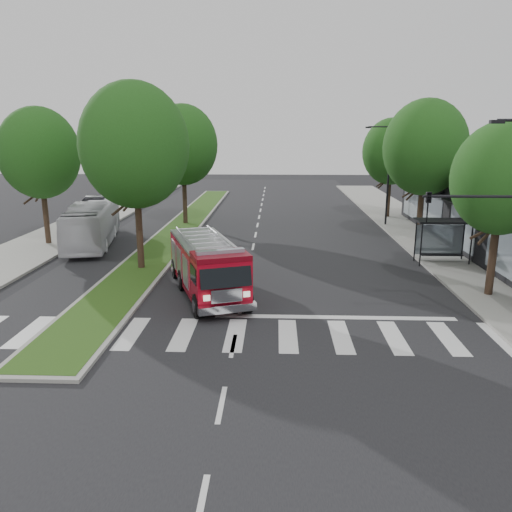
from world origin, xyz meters
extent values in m
plane|color=black|center=(0.00, 0.00, 0.00)|extent=(140.00, 140.00, 0.00)
cube|color=gray|center=(12.50, 10.00, 0.07)|extent=(5.00, 80.00, 0.15)
cube|color=gray|center=(-14.50, 10.00, 0.07)|extent=(5.00, 80.00, 0.15)
cube|color=gray|center=(-6.00, 18.00, 0.07)|extent=(3.00, 50.00, 0.14)
cube|color=#1F4413|center=(-6.00, 18.00, 0.14)|extent=(2.60, 49.50, 0.02)
cylinder|color=black|center=(9.80, 7.40, 1.25)|extent=(0.08, 0.08, 2.50)
cylinder|color=black|center=(12.60, 7.40, 1.25)|extent=(0.08, 0.08, 2.50)
cylinder|color=black|center=(9.80, 8.60, 1.25)|extent=(0.08, 0.08, 2.50)
cylinder|color=black|center=(12.60, 8.60, 1.25)|extent=(0.08, 0.08, 2.50)
cube|color=black|center=(11.20, 8.00, 2.55)|extent=(3.20, 1.60, 0.12)
cube|color=#8C99A5|center=(11.20, 8.70, 1.30)|extent=(2.80, 0.04, 1.80)
cube|color=black|center=(11.20, 8.00, 0.55)|extent=(2.40, 0.40, 0.08)
cylinder|color=black|center=(11.50, 2.00, 1.87)|extent=(0.36, 0.36, 3.74)
ellipsoid|color=#1A3A0F|center=(11.50, 2.00, 5.53)|extent=(4.40, 4.40, 5.06)
cylinder|color=black|center=(11.50, 14.00, 2.20)|extent=(0.36, 0.36, 4.40)
ellipsoid|color=#1A3A0F|center=(11.50, 14.00, 6.50)|extent=(5.60, 5.60, 6.44)
cylinder|color=black|center=(11.50, 24.00, 1.98)|extent=(0.36, 0.36, 3.96)
ellipsoid|color=#1A3A0F|center=(11.50, 24.00, 5.85)|extent=(5.00, 5.00, 5.75)
cylinder|color=black|center=(-6.00, 6.00, 2.31)|extent=(0.36, 0.36, 4.62)
ellipsoid|color=#1A3A0F|center=(-6.00, 6.00, 6.83)|extent=(5.80, 5.80, 6.67)
cylinder|color=black|center=(-6.00, 20.00, 2.20)|extent=(0.36, 0.36, 4.40)
ellipsoid|color=#1A3A0F|center=(-6.00, 20.00, 6.50)|extent=(5.60, 5.60, 6.44)
cylinder|color=black|center=(-14.00, 12.00, 2.09)|extent=(0.36, 0.36, 4.18)
ellipsoid|color=#1A3A0F|center=(-14.00, 12.00, 6.17)|extent=(5.20, 5.20, 5.98)
cube|color=black|center=(8.70, -3.50, 7.85)|extent=(0.45, 0.20, 0.12)
cylinder|color=black|center=(8.50, -3.50, 5.40)|extent=(4.00, 0.10, 0.10)
imported|color=black|center=(6.70, -3.50, 5.00)|extent=(0.18, 0.22, 1.10)
cylinder|color=black|center=(10.50, 20.00, 4.00)|extent=(0.16, 0.16, 8.00)
cylinder|color=black|center=(9.60, 20.00, 7.90)|extent=(1.80, 0.10, 0.10)
cube|color=black|center=(8.70, 20.00, 7.85)|extent=(0.45, 0.20, 0.12)
cube|color=#680510|center=(-1.77, 2.12, 0.46)|extent=(4.82, 8.11, 0.23)
cube|color=#A00819|center=(-2.02, 2.82, 1.44)|extent=(4.19, 6.37, 1.85)
cube|color=#A00819|center=(-0.79, -0.59, 1.44)|extent=(2.75, 2.36, 1.95)
cube|color=#B2B2B7|center=(-2.02, 2.82, 2.41)|extent=(4.19, 6.37, 0.11)
cylinder|color=#B2B2B7|center=(-2.80, 2.53, 2.60)|extent=(1.97, 5.27, 0.09)
cylinder|color=#B2B2B7|center=(-1.23, 3.10, 2.60)|extent=(1.97, 5.27, 0.09)
cube|color=silver|center=(-0.43, -1.59, 0.56)|extent=(2.38, 1.12, 0.32)
cube|color=#8C99A5|center=(-0.79, -0.59, 2.69)|extent=(2.03, 1.00, 0.17)
cylinder|color=black|center=(-1.70, -1.21, 0.51)|extent=(0.65, 1.07, 1.02)
cylinder|color=black|center=(0.30, -0.49, 0.51)|extent=(0.65, 1.07, 1.02)
cylinder|color=black|center=(-3.02, 2.45, 0.51)|extent=(0.65, 1.07, 1.02)
cylinder|color=black|center=(-1.02, 3.18, 0.51)|extent=(0.65, 1.07, 1.02)
cylinder|color=black|center=(-3.78, 4.55, 0.51)|extent=(0.65, 1.07, 1.02)
cylinder|color=black|center=(-1.77, 5.27, 0.51)|extent=(0.65, 1.07, 1.02)
imported|color=silver|center=(-11.02, 12.48, 1.46)|extent=(4.48, 10.78, 2.93)
camera|label=1|loc=(1.49, -20.67, 7.54)|focal=35.00mm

